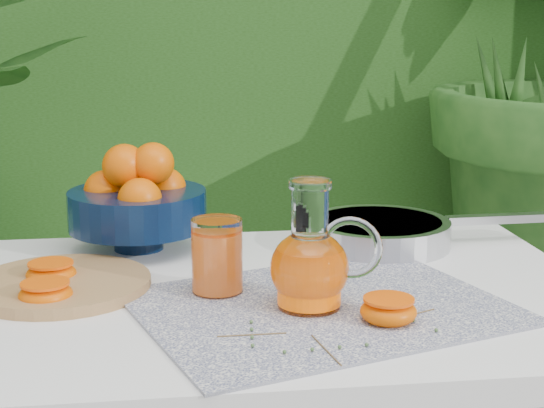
{
  "coord_description": "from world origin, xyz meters",
  "views": [
    {
      "loc": [
        -0.2,
        -1.16,
        1.16
      ],
      "look_at": [
        -0.04,
        0.06,
        0.88
      ],
      "focal_mm": 55.0,
      "sensor_mm": 36.0,
      "label": 1
    }
  ],
  "objects": [
    {
      "name": "juice_tumbler",
      "position": [
        -0.13,
        0.03,
        0.81
      ],
      "size": [
        0.09,
        0.09,
        0.11
      ],
      "color": "white",
      "rests_on": "white_table"
    },
    {
      "name": "placemat",
      "position": [
        0.01,
        -0.05,
        0.75
      ],
      "size": [
        0.6,
        0.53,
        0.0
      ],
      "primitive_type": "cube",
      "rotation": [
        0.0,
        0.0,
        0.32
      ],
      "color": "#0B1340",
      "rests_on": "white_table"
    },
    {
      "name": "white_table",
      "position": [
        -0.04,
        0.04,
        0.67
      ],
      "size": [
        1.0,
        0.7,
        0.75
      ],
      "color": "white",
      "rests_on": "ground"
    },
    {
      "name": "saute_pan",
      "position": [
        0.18,
        0.26,
        0.78
      ],
      "size": [
        0.46,
        0.27,
        0.05
      ],
      "color": "#BABBBF",
      "rests_on": "white_table"
    },
    {
      "name": "fruit_bowl",
      "position": [
        -0.25,
        0.3,
        0.84
      ],
      "size": [
        0.27,
        0.27,
        0.19
      ],
      "color": "black",
      "rests_on": "white_table"
    },
    {
      "name": "orange_halves",
      "position": [
        -0.22,
        -0.01,
        0.77
      ],
      "size": [
        0.56,
        0.32,
        0.04
      ],
      "color": "#FF6002",
      "rests_on": "white_table"
    },
    {
      "name": "hedge_backdrop",
      "position": [
        0.06,
        2.06,
        1.19
      ],
      "size": [
        8.0,
        1.65,
        2.5
      ],
      "color": "#214914",
      "rests_on": "ground"
    },
    {
      "name": "cutting_board",
      "position": [
        -0.36,
        0.08,
        0.76
      ],
      "size": [
        0.33,
        0.33,
        0.02
      ],
      "primitive_type": "cylinder",
      "rotation": [
        0.0,
        0.0,
        0.24
      ],
      "color": "#9D7446",
      "rests_on": "white_table"
    },
    {
      "name": "thyme_sprigs",
      "position": [
        0.01,
        -0.16,
        0.76
      ],
      "size": [
        0.31,
        0.21,
        0.01
      ],
      "color": "brown",
      "rests_on": "white_table"
    },
    {
      "name": "juice_pitcher",
      "position": [
        -0.0,
        -0.06,
        0.82
      ],
      "size": [
        0.17,
        0.15,
        0.19
      ],
      "color": "white",
      "rests_on": "white_table"
    }
  ]
}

